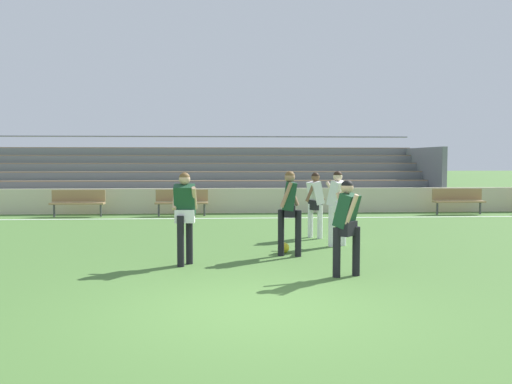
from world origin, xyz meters
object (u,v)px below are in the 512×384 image
Objects in this scene: player_dark_dropping_back at (290,205)px; player_dark_challenging at (347,220)px; bench_near_bin at (182,200)px; player_white_on_ball at (315,199)px; bench_far_left at (458,199)px; player_white_trailing_run at (337,201)px; player_dark_wide_right at (185,210)px; bench_near_wall_gap at (78,201)px; soccer_ball at (284,248)px; bleacher_stand at (152,175)px.

player_dark_challenging is (0.72, -1.96, -0.08)m from player_dark_dropping_back.
bench_near_bin is 1.10× the size of player_white_on_ball.
bench_far_left is 1.06× the size of player_white_trailing_run.
player_white_trailing_run is (4.00, -6.81, 0.47)m from bench_near_bin.
player_dark_wide_right reaches higher than player_dark_challenging.
bench_far_left is 10.67m from player_dark_dropping_back.
player_dark_challenging is 0.94× the size of player_dark_wide_right.
player_dark_wide_right is at bearing -157.97° from player_dark_dropping_back.
player_white_trailing_run is 3.23m from player_dark_challenging.
bench_near_wall_gap is at bearing 137.81° from player_white_trailing_run.
player_dark_challenging reaches higher than bench_near_bin.
player_white_trailing_run is (7.52, -6.81, 0.47)m from bench_near_wall_gap.
player_white_on_ball is 0.95× the size of player_dark_wide_right.
player_dark_challenging is 7.35× the size of soccer_ball.
player_white_trailing_run is (5.55, -10.97, -0.29)m from bleacher_stand.
bleacher_stand is 11.04m from player_white_on_ball.
bench_near_bin reaches higher than soccer_ball.
bleacher_stand reaches higher than player_dark_challenging.
bench_near_bin is 1.04× the size of player_dark_dropping_back.
soccer_ball is (6.22, -7.65, -0.44)m from bench_near_wall_gap.
player_dark_dropping_back is 1.74m from player_white_trailing_run.
bench_near_bin and bench_far_left have the same top height.
player_dark_wide_right is at bearing -131.91° from player_white_on_ball.
player_white_on_ball is 7.42× the size of soccer_ball.
bench_near_wall_gap is at bearing 125.00° from player_dark_challenging.
player_white_on_ball is (3.71, -5.54, 0.42)m from bench_near_bin.
bleacher_stand reaches higher than bench_near_wall_gap.
player_dark_challenging is at bearing -70.79° from bench_near_bin.
player_dark_wide_right is at bearing -80.10° from bleacher_stand.
player_white_on_ball reaches higher than soccer_ball.
bench_near_bin is 10.60m from player_dark_challenging.
player_white_trailing_run is at bearing -42.19° from bench_near_wall_gap.
player_dark_dropping_back is 2.21m from player_dark_wide_right.
player_white_on_ball is at bearing -137.58° from bench_far_left.
bench_far_left is 11.82m from player_dark_challenging.
player_dark_challenging is 2.99m from player_dark_wide_right.
player_white_on_ball is at bearing -56.18° from bench_near_bin.
bench_far_left is 8.18× the size of soccer_ball.
soccer_ball is (-1.01, -2.11, -0.86)m from player_white_on_ball.
soccer_ball is at bearing -115.61° from player_white_on_ball.
bleacher_stand is 13.77× the size of player_white_trailing_run.
soccer_ball is (4.25, -11.81, -1.19)m from bleacher_stand.
bench_near_wall_gap is 12.22m from player_dark_challenging.
bleacher_stand is 12.60m from soccer_ball.
soccer_ball is at bearing -132.76° from bench_far_left.
player_dark_dropping_back is at bearing -70.50° from bleacher_stand.
player_dark_challenging is at bearing -55.00° from bench_near_wall_gap.
player_dark_challenging reaches higher than bench_near_wall_gap.
bleacher_stand is at bearing 159.84° from bench_far_left.
player_white_on_ball is (5.26, -9.69, -0.34)m from bleacher_stand.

